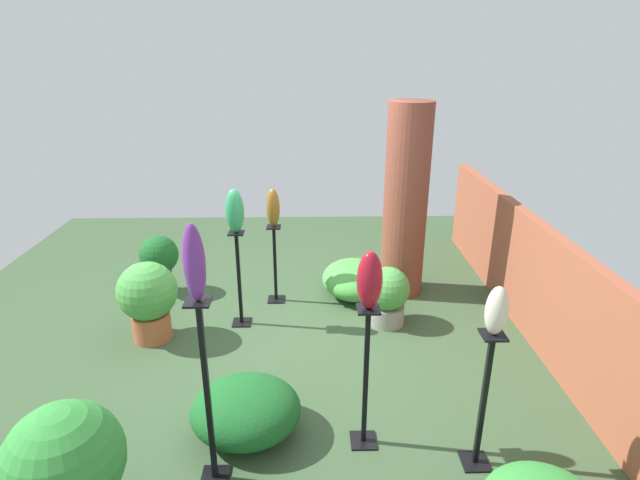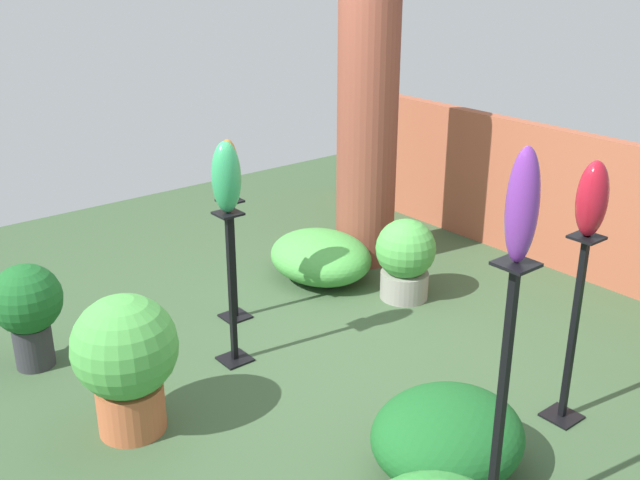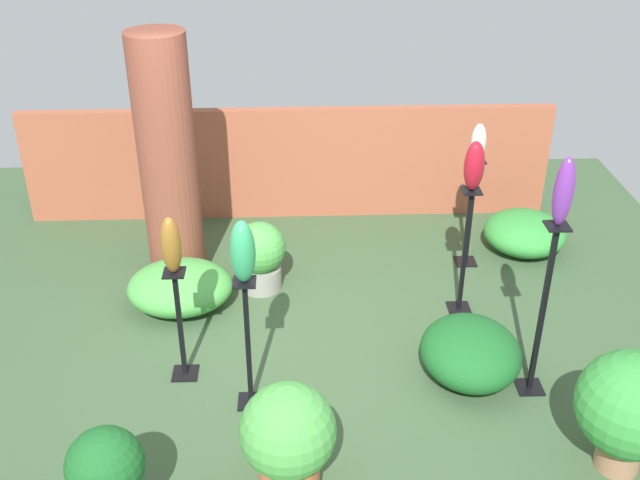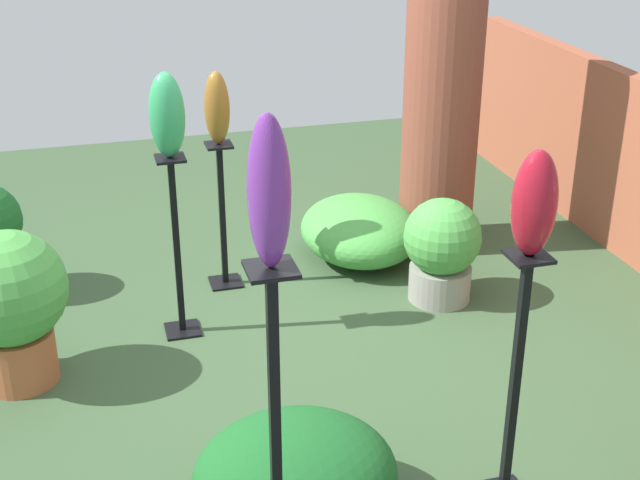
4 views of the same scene
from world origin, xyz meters
The scene contains 20 objects.
ground_plane centered at (0.00, 0.00, 0.00)m, with size 8.00×8.00×0.00m, color #385133.
brick_wall_back centered at (0.00, 2.58, 0.61)m, with size 5.60×0.12×1.22m, color #9E5138.
brick_pillar centered at (-1.08, 1.39, 1.16)m, with size 0.52×0.52×2.32m, color brown.
pedestal_ruby centered at (1.50, 0.66, 0.54)m, with size 0.20×0.20×1.18m.
pedestal_jade centered at (-0.30, -0.51, 0.49)m, with size 0.20×0.20×1.08m.
pedestal_bronze centered at (-0.84, -0.16, 0.43)m, with size 0.20×0.20×0.95m.
pedestal_violet centered at (1.83, -0.43, 0.66)m, with size 0.20×0.20×1.42m.
pedestal_ivory centered at (1.73, 1.46, 0.50)m, with size 0.20×0.20×1.10m.
art_vase_ruby centered at (1.50, 0.66, 1.39)m, with size 0.17×0.18×0.43m, color maroon.
art_vase_jade centered at (-0.30, -0.51, 1.31)m, with size 0.17×0.19×0.46m, color #2D9356.
art_vase_bronze centered at (-0.84, -0.16, 1.17)m, with size 0.15×0.15×0.45m, color brown.
art_vase_violet centered at (1.83, -0.43, 1.67)m, with size 0.14×0.14×0.50m, color #6B2D8C.
art_vase_ivory centered at (1.73, 1.46, 1.27)m, with size 0.14×0.15×0.35m, color beige.
potted_plant_front_left centered at (-0.28, 1.10, 0.35)m, with size 0.48×0.48×0.66m.
potted_plant_near_pillar centered at (-0.02, -1.40, 0.48)m, with size 0.61×0.61×0.85m.
potted_plant_walkway_edge centered at (2.19, -1.24, 0.52)m, with size 0.72×0.72×0.89m.
potted_plant_front_right centered at (-1.10, -1.59, 0.44)m, with size 0.47×0.47×0.73m.
foliage_bed_east centered at (1.39, -0.25, 0.22)m, with size 0.78×0.86×0.44m, color #195923.
foliage_bed_west centered at (2.37, 1.69, 0.20)m, with size 0.82×0.81×0.39m, color #338C38.
foliage_bed_center centered at (-0.98, 0.80, 0.20)m, with size 0.93×0.80×0.41m, color #479942.
Camera 3 is at (0.04, -4.84, 3.81)m, focal length 42.00 mm.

